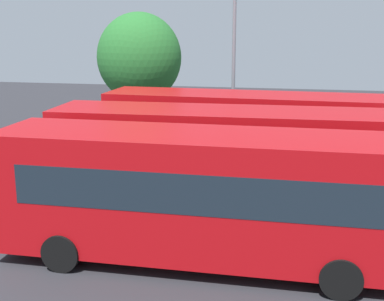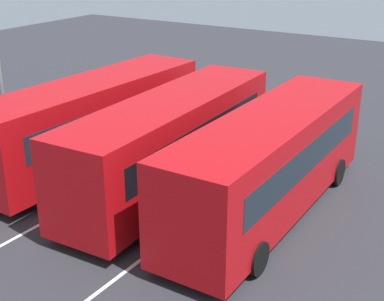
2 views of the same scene
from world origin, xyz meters
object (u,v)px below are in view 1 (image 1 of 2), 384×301
(bus_far_left, at_px, (204,194))
(street_lamp, at_px, (234,48))
(bus_center_right, at_px, (243,133))
(depot_tree, at_px, (139,58))
(bus_center_left, at_px, (219,158))

(bus_far_left, distance_m, street_lamp, 11.66)
(bus_far_left, distance_m, bus_center_right, 7.44)
(bus_far_left, xyz_separation_m, depot_tree, (-5.72, 13.54, 2.37))
(bus_center_right, distance_m, street_lamp, 4.93)
(bus_center_left, height_order, depot_tree, depot_tree)
(bus_center_right, relative_size, depot_tree, 1.62)
(street_lamp, bearing_deg, bus_far_left, -0.91)
(bus_center_right, bearing_deg, depot_tree, 136.08)
(street_lamp, xyz_separation_m, depot_tree, (-5.03, 2.30, -0.64))
(bus_center_left, height_order, bus_center_right, same)
(street_lamp, bearing_deg, depot_tree, -118.92)
(bus_center_left, xyz_separation_m, street_lamp, (-0.51, 7.63, 3.01))
(bus_far_left, bearing_deg, street_lamp, 93.80)
(bus_center_left, bearing_deg, street_lamp, 92.08)
(bus_far_left, distance_m, bus_center_left, 3.62)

